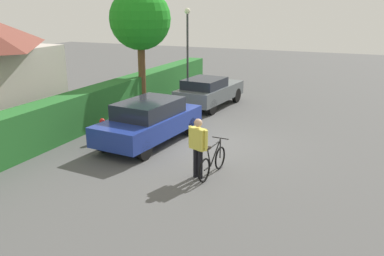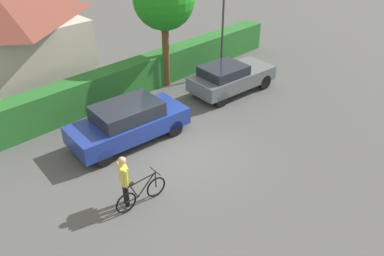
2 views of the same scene
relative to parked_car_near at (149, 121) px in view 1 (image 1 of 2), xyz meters
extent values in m
plane|color=#505050|center=(0.64, -1.82, -0.77)|extent=(60.00, 60.00, 0.00)
cube|color=#266A2A|center=(0.64, 3.03, -0.05)|extent=(21.07, 0.90, 1.44)
cube|color=navy|center=(0.00, 0.00, -0.14)|extent=(4.37, 2.14, 0.64)
cube|color=#1E232D|center=(-0.01, 0.00, 0.44)|extent=(2.42, 1.75, 0.51)
cylinder|color=black|center=(1.51, 0.64, -0.46)|extent=(0.64, 0.24, 0.63)
cylinder|color=black|center=(1.36, -0.92, -0.46)|extent=(0.64, 0.24, 0.63)
cylinder|color=black|center=(-1.35, 0.91, -0.46)|extent=(0.64, 0.24, 0.63)
cylinder|color=black|center=(-1.50, -0.64, -0.46)|extent=(0.64, 0.24, 0.63)
cube|color=slate|center=(5.68, 0.00, -0.12)|extent=(4.08, 2.05, 0.62)
cube|color=#1E232D|center=(5.12, 0.05, 0.39)|extent=(1.99, 1.65, 0.41)
cylinder|color=black|center=(7.08, 0.62, -0.43)|extent=(0.69, 0.24, 0.67)
cylinder|color=black|center=(6.94, -0.88, -0.43)|extent=(0.69, 0.24, 0.67)
cylinder|color=black|center=(4.41, 0.87, -0.43)|extent=(0.69, 0.24, 0.67)
cylinder|color=black|center=(4.27, -0.62, -0.43)|extent=(0.69, 0.24, 0.67)
torus|color=black|center=(-1.27, -2.97, -0.44)|extent=(0.66, 0.10, 0.66)
torus|color=black|center=(-2.29, -2.89, -0.44)|extent=(0.66, 0.10, 0.66)
cylinder|color=black|center=(-1.58, -2.94, -0.17)|extent=(0.66, 0.08, 0.60)
cylinder|color=black|center=(-2.00, -2.91, -0.19)|extent=(0.24, 0.05, 0.55)
cylinder|color=black|center=(-1.71, -2.93, 0.07)|extent=(0.80, 0.09, 0.06)
cylinder|color=black|center=(-2.09, -2.91, -0.45)|extent=(0.39, 0.06, 0.05)
cylinder|color=black|center=(-1.27, -2.97, -0.16)|extent=(0.04, 0.04, 0.56)
cube|color=black|center=(-2.11, -2.91, 0.11)|extent=(0.23, 0.12, 0.06)
cylinder|color=black|center=(-1.27, -2.97, 0.15)|extent=(0.06, 0.50, 0.03)
cylinder|color=black|center=(-2.07, -2.55, -0.36)|extent=(0.13, 0.13, 0.82)
cylinder|color=black|center=(-2.13, -2.71, -0.36)|extent=(0.13, 0.13, 0.82)
cube|color=#D8CC4C|center=(-2.10, -2.63, 0.34)|extent=(0.36, 0.52, 0.58)
sphere|color=tan|center=(-2.10, -2.63, 0.77)|extent=(0.22, 0.22, 0.22)
cylinder|color=#D8CC4C|center=(-1.99, -2.36, 0.35)|extent=(0.09, 0.09, 0.55)
cylinder|color=#D8CC4C|center=(-2.20, -2.90, 0.35)|extent=(0.09, 0.09, 0.55)
cylinder|color=#38383D|center=(6.74, 1.59, 1.27)|extent=(0.10, 0.10, 4.09)
sphere|color=#F2EDCC|center=(6.74, 1.59, 3.43)|extent=(0.28, 0.28, 0.28)
cylinder|color=brown|center=(4.12, 2.63, 0.79)|extent=(0.32, 0.32, 3.12)
sphere|color=#1C841C|center=(4.12, 2.63, 3.14)|extent=(2.62, 2.62, 2.62)
cylinder|color=red|center=(-0.51, 1.54, -0.42)|extent=(0.20, 0.20, 0.70)
sphere|color=red|center=(-0.51, 1.54, -0.05)|extent=(0.18, 0.18, 0.18)
camera|label=1|loc=(-11.65, -6.58, 3.74)|focal=38.65mm
camera|label=2|loc=(-6.58, -9.81, 6.88)|focal=35.76mm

